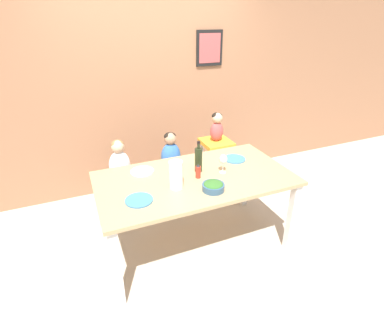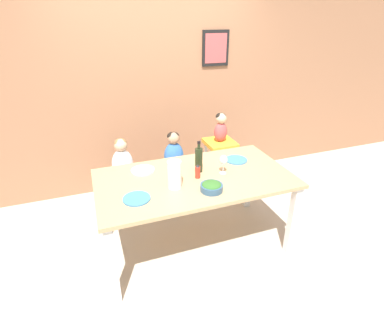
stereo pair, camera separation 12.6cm
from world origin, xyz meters
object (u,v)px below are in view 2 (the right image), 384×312
Objects in this scene: person_child_center at (174,152)px; chair_far_center at (174,175)px; person_child_left at (122,159)px; chair_right_highchair at (220,154)px; wine_bottle at (199,159)px; salad_bowl_large at (212,187)px; dinner_plate_back_right at (236,160)px; wine_glass_near at (223,160)px; paper_towel_roll at (175,174)px; dinner_plate_back_left at (143,170)px; dinner_plate_front_left at (137,199)px; chair_far_left at (125,183)px; person_baby_right at (221,126)px.

chair_far_center is at bearing -90.00° from person_child_center.
person_child_left is 0.59m from person_child_center.
wine_bottle is (-0.54, -0.68, 0.31)m from chair_right_highchair.
person_child_center is 2.42× the size of salad_bowl_large.
chair_right_highchair is at bearing 81.21° from dinner_plate_back_right.
paper_towel_roll is at bearing -169.93° from wine_glass_near.
chair_right_highchair is at bearing -0.08° from person_child_center.
person_child_center is 0.67m from dinner_plate_back_left.
paper_towel_roll is at bearing 12.55° from dinner_plate_front_left.
wine_glass_near is 0.87m from dinner_plate_front_left.
wine_bottle is 0.71m from dinner_plate_front_left.
chair_far_left is 0.30m from person_child_left.
person_child_left reaches higher than salad_bowl_large.
person_child_center is at bearing 58.07° from dinner_plate_front_left.
dinner_plate_front_left is at bearing -140.97° from person_baby_right.
salad_bowl_large is (0.61, -1.04, 0.11)m from person_child_left.
wine_bottle is 1.37× the size of dinner_plate_back_right.
chair_far_left is at bearing -179.92° from person_child_center.
person_child_center is at bearing 90.00° from chair_far_center.
chair_right_highchair reaches higher than chair_far_left.
chair_far_center is 2.44× the size of salad_bowl_large.
wine_bottle is at bearing 150.26° from wine_glass_near.
paper_towel_roll is (-0.83, -0.88, 0.31)m from chair_right_highchair.
chair_far_left is at bearing 133.08° from wine_bottle.
chair_far_center is at bearing 0.00° from chair_far_left.
person_child_left is (-1.17, 0.00, 0.11)m from chair_right_highchair.
person_child_left is at bearing 105.45° from dinner_plate_back_left.
person_child_center is at bearing 47.18° from dinner_plate_back_left.
person_child_left is (0.00, 0.00, 0.30)m from chair_far_left.
dinner_plate_back_left is (-0.50, 0.19, -0.12)m from wine_bottle.
dinner_plate_back_right is at bearing -98.79° from chair_right_highchair.
person_child_center is (-0.58, 0.00, 0.11)m from chair_right_highchair.
dinner_plate_back_right is at bearing -28.51° from person_child_left.
salad_bowl_large is 0.73m from dinner_plate_back_left.
person_child_left is at bearing -179.98° from person_baby_right.
person_child_left is 1.23m from dinner_plate_back_right.
person_baby_right reaches higher than person_child_center.
person_child_center is 2.07× the size of dinner_plate_back_right.
chair_far_left is at bearing 180.00° from chair_far_center.
chair_far_left is 2.09× the size of dinner_plate_back_right.
wine_glass_near reaches higher than dinner_plate_back_right.
dinner_plate_back_right reaches higher than chair_far_left.
dinner_plate_back_left reaches higher than chair_far_left.
dinner_plate_back_left and dinner_plate_back_right have the same top height.
wine_glass_near reaches higher than chair_right_highchair.
paper_towel_roll reaches higher than salad_bowl_large.
wine_glass_near reaches higher than person_child_center.
salad_bowl_large is at bearing -118.35° from person_baby_right.
wine_glass_near is 0.35m from salad_bowl_large.
person_baby_right is at bearing 66.89° from wine_glass_near.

